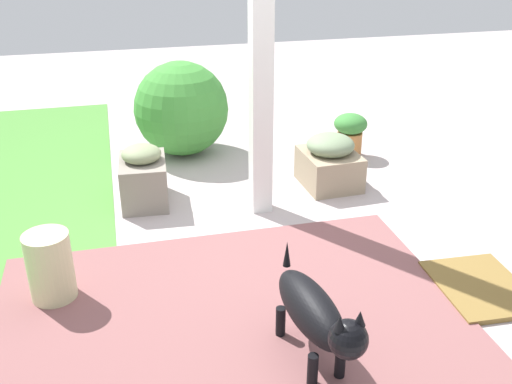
% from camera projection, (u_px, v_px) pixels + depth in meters
% --- Properties ---
extents(ground_plane, '(12.00, 12.00, 0.00)m').
position_uv_depth(ground_plane, '(274.00, 235.00, 3.84)').
color(ground_plane, '#B1A3A2').
extents(brick_path, '(1.80, 2.40, 0.02)m').
position_uv_depth(brick_path, '(233.00, 322.00, 3.01)').
color(brick_path, '#825050').
rests_on(brick_path, ground).
extents(porch_pillar, '(0.14, 0.14, 2.32)m').
position_uv_depth(porch_pillar, '(261.00, 43.00, 3.68)').
color(porch_pillar, white).
rests_on(porch_pillar, ground).
extents(stone_planter_nearest, '(0.48, 0.42, 0.41)m').
position_uv_depth(stone_planter_nearest, '(330.00, 162.00, 4.46)').
color(stone_planter_nearest, gray).
rests_on(stone_planter_nearest, ground).
extents(stone_planter_mid, '(0.48, 0.35, 0.44)m').
position_uv_depth(stone_planter_mid, '(143.00, 177.00, 4.19)').
color(stone_planter_mid, gray).
rests_on(stone_planter_mid, ground).
extents(round_shrub, '(0.80, 0.80, 0.80)m').
position_uv_depth(round_shrub, '(181.00, 109.00, 4.98)').
color(round_shrub, '#3F8C37').
rests_on(round_shrub, ground).
extents(terracotta_pot_broad, '(0.28, 0.28, 0.37)m').
position_uv_depth(terracotta_pot_broad, '(350.00, 132.00, 5.00)').
color(terracotta_pot_broad, '#B9763E').
rests_on(terracotta_pot_broad, ground).
extents(dog, '(0.72, 0.26, 0.49)m').
position_uv_depth(dog, '(316.00, 314.00, 2.63)').
color(dog, black).
rests_on(dog, ground).
extents(ceramic_urn, '(0.24, 0.24, 0.40)m').
position_uv_depth(ceramic_urn, '(50.00, 268.00, 3.12)').
color(ceramic_urn, beige).
rests_on(ceramic_urn, ground).
extents(doormat, '(0.61, 0.50, 0.03)m').
position_uv_depth(doormat, '(480.00, 287.00, 3.28)').
color(doormat, olive).
rests_on(doormat, ground).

